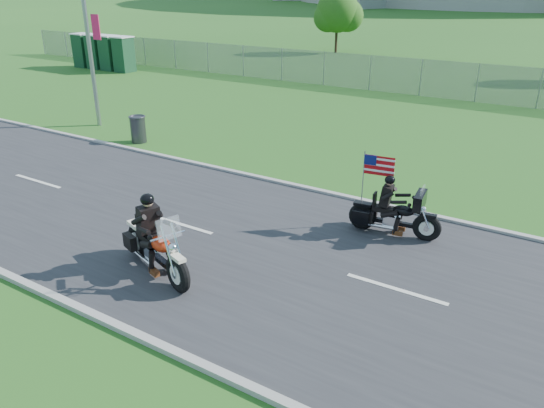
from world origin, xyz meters
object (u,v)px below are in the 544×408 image
Objects in this scene: porta_toilet_c at (96,52)px; trash_can at (138,130)px; porta_toilet_a at (124,55)px; porta_toilet_b at (110,54)px; motorcycle_follow at (394,215)px; porta_toilet_d at (83,51)px; motorcycle_lead at (155,249)px.

porta_toilet_c is 2.23× the size of trash_can.
porta_toilet_c is at bearing 180.00° from porta_toilet_a.
porta_toilet_a and porta_toilet_b have the same top height.
porta_toilet_c reaches higher than motorcycle_follow.
trash_can is (16.24, -11.97, -0.63)m from porta_toilet_c.
porta_toilet_b is 2.80m from porta_toilet_d.
motorcycle_lead is (21.23, -19.11, -0.57)m from porta_toilet_a.
porta_toilet_c is 1.40m from porta_toilet_d.
porta_toilet_b and porta_toilet_c have the same top height.
porta_toilet_d is 31.82m from motorcycle_lead.
motorcycle_lead is at bearing -42.52° from trash_can.
porta_toilet_a is 18.01m from trash_can.
porta_toilet_c is at bearing 143.61° from trash_can.
porta_toilet_b is at bearing 159.56° from motorcycle_lead.
motorcycle_lead is 2.56× the size of trash_can.
porta_toilet_b is 1.00× the size of porta_toilet_d.
porta_toilet_a and porta_toilet_d have the same top height.
porta_toilet_b is 19.08m from trash_can.
porta_toilet_b is 0.97× the size of motorcycle_follow.
porta_toilet_d reaches higher than motorcycle_lead.
porta_toilet_a is 0.97× the size of motorcycle_follow.
trash_can is (17.64, -11.97, -0.63)m from porta_toilet_d.
trash_can is at bearing 160.01° from motorcycle_follow.
porta_toilet_c is at bearing 180.00° from porta_toilet_b.
porta_toilet_b is at bearing 0.00° from porta_toilet_d.
motorcycle_lead is at bearing -38.49° from porta_toilet_c.
porta_toilet_d reaches higher than motorcycle_follow.
porta_toilet_c is 0.97× the size of motorcycle_follow.
porta_toilet_c is 30.71m from motorcycle_lead.
porta_toilet_b is 2.23× the size of trash_can.
porta_toilet_c and porta_toilet_d have the same top height.
porta_toilet_d is 32.61m from motorcycle_follow.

